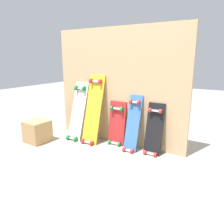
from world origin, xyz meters
The scene contains 8 objects.
ground_plane centered at (0.00, 0.00, 0.00)m, with size 12.00×12.00×0.00m, color #A89E8E.
plywood_wall_panel centered at (0.00, 0.07, 0.74)m, with size 1.84×0.04×1.48m, color tan.
skateboard_white centered at (-0.55, -0.10, 0.36)m, with size 0.22×0.32×0.84m.
skateboard_yellow centered at (-0.28, -0.09, 0.41)m, with size 0.23×0.31×0.96m.
skateboard_red centered at (0.03, 0.00, 0.25)m, with size 0.24×0.15×0.63m.
skateboard_blue centered at (0.29, -0.06, 0.30)m, with size 0.17×0.25×0.75m.
skateboard_black centered at (0.55, -0.03, 0.27)m, with size 0.20×0.19×0.67m.
wooden_crate centered at (-0.93, -0.49, 0.14)m, with size 0.29×0.29×0.29m, color tan.
Camera 1 is at (1.40, -2.36, 1.12)m, focal length 35.02 mm.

